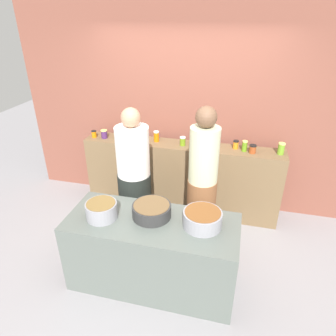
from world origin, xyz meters
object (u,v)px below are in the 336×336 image
at_px(preserve_jar_4, 183,141).
at_px(preserve_jar_6, 202,141).
at_px(preserve_jar_8, 245,146).
at_px(cook_with_tongs, 135,186).
at_px(cooking_pot_left, 102,210).
at_px(preserve_jar_2, 118,133).
at_px(cooking_pot_center, 152,211).
at_px(cooking_pot_right, 202,219).
at_px(preserve_jar_0, 94,134).
at_px(preserve_jar_3, 156,136).
at_px(preserve_jar_9, 253,149).
at_px(cook_in_cap, 202,192).
at_px(preserve_jar_10, 281,149).
at_px(preserve_jar_7, 236,145).
at_px(preserve_jar_1, 104,134).
at_px(preserve_jar_5, 193,139).

relative_size(preserve_jar_4, preserve_jar_6, 0.93).
height_order(preserve_jar_8, cook_with_tongs, cook_with_tongs).
bearing_deg(cooking_pot_left, preserve_jar_8, 47.80).
distance_m(preserve_jar_2, cooking_pot_center, 1.63).
relative_size(preserve_jar_2, cook_with_tongs, 0.08).
height_order(preserve_jar_4, cooking_pot_right, preserve_jar_4).
relative_size(preserve_jar_0, cooking_pot_left, 0.32).
bearing_deg(preserve_jar_3, cooking_pot_left, -95.28).
height_order(cooking_pot_left, cooking_pot_right, cooking_pot_left).
height_order(preserve_jar_9, cook_in_cap, cook_in_cap).
distance_m(preserve_jar_10, cook_with_tongs, 1.86).
relative_size(cooking_pot_right, cook_in_cap, 0.20).
bearing_deg(preserve_jar_6, preserve_jar_7, 2.63).
height_order(preserve_jar_0, cooking_pot_left, preserve_jar_0).
xyz_separation_m(preserve_jar_6, cooking_pot_center, (-0.28, -1.34, -0.23)).
relative_size(preserve_jar_1, preserve_jar_7, 1.07).
xyz_separation_m(preserve_jar_1, preserve_jar_3, (0.74, 0.06, 0.01)).
relative_size(preserve_jar_5, cooking_pot_right, 0.38).
distance_m(preserve_jar_2, preserve_jar_10, 2.17).
distance_m(preserve_jar_4, preserve_jar_5, 0.15).
relative_size(preserve_jar_6, preserve_jar_9, 1.18).
relative_size(preserve_jar_3, cooking_pot_left, 0.47).
xyz_separation_m(preserve_jar_0, preserve_jar_7, (1.95, 0.08, 0.01)).
bearing_deg(cooking_pot_right, preserve_jar_0, 142.98).
xyz_separation_m(preserve_jar_3, preserve_jar_10, (1.61, -0.02, 0.00)).
xyz_separation_m(cooking_pot_left, cook_in_cap, (0.90, 0.64, -0.04)).
height_order(preserve_jar_2, preserve_jar_4, preserve_jar_2).
bearing_deg(preserve_jar_3, preserve_jar_8, -2.02).
xyz_separation_m(preserve_jar_7, cooking_pot_left, (-1.20, -1.50, -0.20)).
xyz_separation_m(preserve_jar_4, cooking_pot_left, (-0.51, -1.44, -0.21)).
bearing_deg(preserve_jar_7, preserve_jar_4, -174.74).
height_order(preserve_jar_0, cook_with_tongs, cook_with_tongs).
xyz_separation_m(preserve_jar_3, preserve_jar_6, (0.62, -0.01, -0.01)).
xyz_separation_m(preserve_jar_2, preserve_jar_9, (1.83, -0.08, -0.02)).
xyz_separation_m(preserve_jar_5, cooking_pot_right, (0.34, -1.41, -0.22)).
relative_size(preserve_jar_2, preserve_jar_6, 1.08).
bearing_deg(cook_with_tongs, preserve_jar_8, 31.85).
bearing_deg(preserve_jar_0, preserve_jar_2, 11.52).
relative_size(preserve_jar_4, preserve_jar_10, 0.80).
height_order(cooking_pot_left, cooking_pot_center, cooking_pot_left).
xyz_separation_m(preserve_jar_4, preserve_jar_10, (1.24, 0.02, 0.01)).
height_order(preserve_jar_7, cooking_pot_left, preserve_jar_7).
distance_m(preserve_jar_6, preserve_jar_7, 0.44).
xyz_separation_m(preserve_jar_10, cook_in_cap, (-0.85, -0.82, -0.27)).
bearing_deg(preserve_jar_7, preserve_jar_9, -22.74).
xyz_separation_m(preserve_jar_2, cook_in_cap, (1.31, -0.85, -0.26)).
xyz_separation_m(cooking_pot_left, cooking_pot_right, (0.98, 0.11, -0.00)).
xyz_separation_m(preserve_jar_7, cook_in_cap, (-0.30, -0.86, -0.25)).
distance_m(preserve_jar_4, cooking_pot_left, 1.54).
bearing_deg(preserve_jar_0, preserve_jar_5, 4.17).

